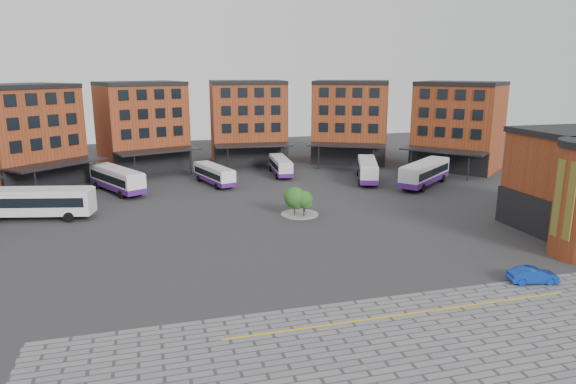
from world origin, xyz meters
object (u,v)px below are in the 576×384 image
object	(u,v)px
bus_b	(117,179)
blue_car	(533,275)
bus_e	(367,170)
bus_f	(425,173)
tree_island	(300,200)
bus_d	(280,166)
bus_a	(36,201)
bus_c	(214,174)

from	to	relation	value
bus_b	blue_car	xyz separation A→B (m)	(33.28, -41.45, -1.17)
bus_e	blue_car	distance (m)	38.93
bus_f	blue_car	size ratio (longest dim) A/B	2.99
tree_island	bus_d	size ratio (longest dim) A/B	0.44
bus_f	blue_car	distance (m)	34.96
bus_a	bus_f	world-z (taller)	bus_a
bus_b	bus_f	bearing A→B (deg)	-37.75
blue_car	bus_e	bearing A→B (deg)	8.43
tree_island	bus_c	size ratio (longest dim) A/B	0.43
bus_a	bus_e	distance (m)	45.40
bus_c	bus_d	size ratio (longest dim) A/B	1.02
bus_a	bus_d	world-z (taller)	bus_a
bus_a	blue_car	xyz separation A→B (m)	(41.52, -30.11, -1.47)
bus_b	bus_a	bearing A→B (deg)	-153.34
bus_a	bus_e	world-z (taller)	bus_a
bus_a	blue_car	world-z (taller)	bus_a
tree_island	bus_d	world-z (taller)	tree_island
bus_b	blue_car	world-z (taller)	bus_b
tree_island	blue_car	bearing A→B (deg)	-61.88
bus_d	blue_car	distance (m)	47.59
bus_e	bus_f	distance (m)	8.50
bus_b	bus_c	world-z (taller)	bus_b
bus_b	bus_d	size ratio (longest dim) A/B	1.17
bus_b	blue_car	bearing A→B (deg)	-78.58
bus_d	bus_e	world-z (taller)	bus_e
bus_e	blue_car	world-z (taller)	bus_e
bus_b	bus_d	bearing A→B (deg)	-15.13
bus_c	bus_d	distance (m)	11.99
blue_car	bus_b	bearing A→B (deg)	51.68
bus_c	bus_f	distance (m)	30.83
tree_island	bus_b	distance (m)	27.68
bus_b	blue_car	size ratio (longest dim) A/B	3.05
tree_island	bus_f	world-z (taller)	bus_f
bus_e	blue_car	bearing A→B (deg)	-73.23
bus_b	bus_e	xyz separation A→B (m)	(36.33, -2.66, -0.08)
bus_a	bus_b	xyz separation A→B (m)	(8.23, 11.34, -0.30)
bus_b	bus_d	world-z (taller)	bus_b
tree_island	bus_e	bearing A→B (deg)	45.12
bus_f	blue_car	world-z (taller)	bus_f
bus_d	bus_f	xyz separation A→B (m)	(18.23, -13.27, 0.40)
bus_a	bus_b	size ratio (longest dim) A/B	1.10
bus_a	bus_e	size ratio (longest dim) A/B	1.12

